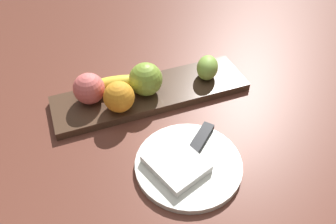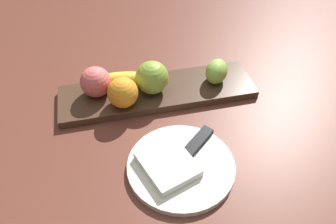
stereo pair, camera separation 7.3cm
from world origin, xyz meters
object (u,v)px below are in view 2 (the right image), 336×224
object	(u,v)px
banana	(126,79)
knife	(194,147)
grape_bunch	(217,71)
peach	(96,82)
orange_near_apple	(123,93)
dinner_plate	(181,166)
folded_napkin	(168,164)
apple	(152,78)
fruit_tray	(158,92)

from	to	relation	value
banana	knife	size ratio (longest dim) A/B	1.02
banana	grape_bunch	bearing A→B (deg)	2.09
grape_bunch	peach	bearing A→B (deg)	-2.99
orange_near_apple	knife	world-z (taller)	orange_near_apple
dinner_plate	folded_napkin	world-z (taller)	folded_napkin
orange_near_apple	peach	size ratio (longest dim) A/B	0.97
dinner_plate	folded_napkin	bearing A→B (deg)	0.00
folded_napkin	knife	xyz separation A→B (m)	(-0.06, -0.03, -0.00)
apple	dinner_plate	bearing A→B (deg)	93.21
fruit_tray	peach	size ratio (longest dim) A/B	6.57
banana	grape_bunch	xyz separation A→B (m)	(-0.22, 0.03, 0.01)
orange_near_apple	knife	xyz separation A→B (m)	(-0.12, 0.16, -0.04)
dinner_plate	folded_napkin	xyz separation A→B (m)	(0.03, 0.00, 0.02)
peach	grape_bunch	distance (m)	0.29
dinner_plate	apple	bearing A→B (deg)	-86.79
banana	folded_napkin	distance (m)	0.27
grape_bunch	dinner_plate	bearing A→B (deg)	57.06
apple	knife	xyz separation A→B (m)	(-0.05, 0.19, -0.04)
dinner_plate	banana	bearing A→B (deg)	-74.52
dinner_plate	peach	bearing A→B (deg)	-59.66
banana	grape_bunch	world-z (taller)	grape_bunch
fruit_tray	grape_bunch	world-z (taller)	grape_bunch
dinner_plate	orange_near_apple	bearing A→B (deg)	-65.93
peach	grape_bunch	size ratio (longest dim) A/B	1.02
banana	knife	xyz separation A→B (m)	(-0.11, 0.23, -0.02)
dinner_plate	fruit_tray	bearing A→B (deg)	-90.00
apple	dinner_plate	xyz separation A→B (m)	(-0.01, 0.23, -0.05)
fruit_tray	dinner_plate	xyz separation A→B (m)	(-0.00, 0.23, -0.00)
peach	knife	distance (m)	0.28
banana	peach	xyz separation A→B (m)	(0.07, 0.02, 0.02)
fruit_tray	peach	world-z (taller)	peach
grape_bunch	knife	distance (m)	0.23
orange_near_apple	grape_bunch	bearing A→B (deg)	-171.35
orange_near_apple	dinner_plate	distance (m)	0.22
orange_near_apple	peach	bearing A→B (deg)	-41.98
grape_bunch	knife	bearing A→B (deg)	59.92
apple	banana	size ratio (longest dim) A/B	0.52
dinner_plate	folded_napkin	distance (m)	0.03
fruit_tray	orange_near_apple	bearing A→B (deg)	22.34
fruit_tray	orange_near_apple	distance (m)	0.10
orange_near_apple	grape_bunch	xyz separation A→B (m)	(-0.24, -0.04, -0.01)
knife	fruit_tray	bearing A→B (deg)	-120.71
banana	grape_bunch	distance (m)	0.22
apple	peach	world-z (taller)	apple
banana	folded_napkin	xyz separation A→B (m)	(-0.05, 0.26, -0.02)
grape_bunch	folded_napkin	distance (m)	0.29
banana	dinner_plate	world-z (taller)	banana
apple	peach	size ratio (longest dim) A/B	1.09
peach	knife	xyz separation A→B (m)	(-0.18, 0.21, -0.04)
apple	knife	size ratio (longest dim) A/B	0.53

